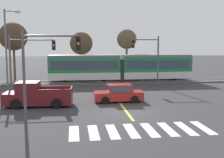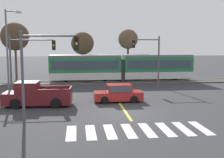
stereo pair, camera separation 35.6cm
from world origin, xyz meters
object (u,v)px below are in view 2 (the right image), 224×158
bare_tree_far_west (15,37)px  traffic_light_near_left (42,61)px  light_rail_tram (122,67)px  bare_tree_east (128,39)px  traffic_light_mid_left (27,56)px  traffic_light_far_right (150,54)px  sedan_crossing (118,94)px  bare_tree_west (83,44)px  street_lamp_west (8,45)px  pickup_truck (36,96)px

bare_tree_far_west → traffic_light_near_left: bearing=-73.9°
light_rail_tram → bare_tree_east: bearing=72.7°
traffic_light_mid_left → bare_tree_east: bare_tree_east is taller
traffic_light_far_right → bare_tree_east: size_ratio=0.82×
sedan_crossing → bare_tree_far_west: size_ratio=0.52×
light_rail_tram → traffic_light_mid_left: 13.99m
sedan_crossing → bare_tree_far_west: bare_tree_far_west is taller
light_rail_tram → bare_tree_far_west: size_ratio=2.28×
traffic_light_far_right → bare_tree_far_west: size_ratio=0.73×
traffic_light_mid_left → bare_tree_west: bare_tree_west is taller
light_rail_tram → sedan_crossing: 12.50m
traffic_light_mid_left → bare_tree_far_west: bare_tree_far_west is taller
traffic_light_mid_left → street_lamp_west: size_ratio=0.66×
traffic_light_far_right → street_lamp_west: size_ratio=0.67×
sedan_crossing → traffic_light_near_left: size_ratio=0.72×
light_rail_tram → sedan_crossing: bearing=-100.0°
light_rail_tram → sedan_crossing: size_ratio=4.36×
street_lamp_west → pickup_truck: bearing=-65.9°
traffic_light_far_right → traffic_light_near_left: size_ratio=1.00×
sedan_crossing → bare_tree_east: size_ratio=0.59×
traffic_light_near_left → light_rail_tram: bearing=65.8°
traffic_light_near_left → street_lamp_west: 15.23m
traffic_light_mid_left → traffic_light_near_left: bearing=-73.4°
sedan_crossing → pickup_truck: 6.90m
bare_tree_west → street_lamp_west: bearing=-132.8°
traffic_light_far_right → traffic_light_mid_left: bearing=-159.2°
light_rail_tram → traffic_light_near_left: bearing=-114.2°
pickup_truck → traffic_light_mid_left: bearing=109.1°
traffic_light_near_left → bare_tree_east: 25.50m
traffic_light_near_left → bare_tree_far_west: 24.50m
traffic_light_far_right → street_lamp_west: 16.07m
bare_tree_east → traffic_light_far_right: bearing=-85.6°
traffic_light_near_left → bare_tree_east: (9.74, 23.50, 1.76)m
street_lamp_west → bare_tree_far_west: street_lamp_west is taller
pickup_truck → traffic_light_far_right: traffic_light_far_right is taller
light_rail_tram → traffic_light_far_right: size_ratio=3.13×
sedan_crossing → street_lamp_west: street_lamp_west is taller
traffic_light_near_left → street_lamp_west: street_lamp_west is taller
traffic_light_far_right → bare_tree_east: bearing=94.4°
traffic_light_mid_left → traffic_light_far_right: size_ratio=0.99×
street_lamp_west → bare_tree_far_west: (-1.26, 9.28, 1.12)m
traffic_light_far_right → bare_tree_west: 12.58m
bare_tree_east → traffic_light_near_left: bearing=-112.5°
sedan_crossing → traffic_light_mid_left: bearing=159.7°
bare_tree_far_west → bare_tree_east: bearing=0.2°
bare_tree_far_west → bare_tree_west: bare_tree_far_west is taller
street_lamp_west → bare_tree_east: 17.87m
light_rail_tram → pickup_truck: bearing=-124.2°
bare_tree_west → light_rail_tram: bearing=-48.7°
pickup_truck → traffic_light_mid_left: size_ratio=0.94×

